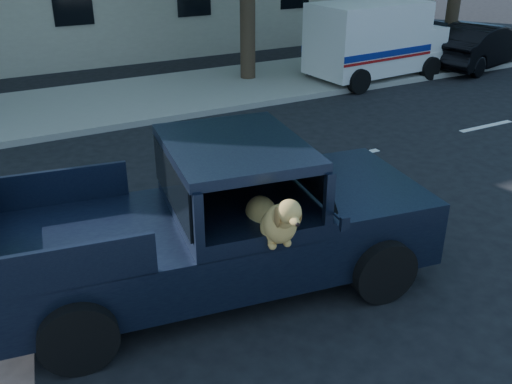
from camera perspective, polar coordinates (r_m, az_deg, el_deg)
ground at (r=7.23m, az=-0.53°, el=-11.09°), size 120.00×120.00×0.00m
far_sidewalk at (r=15.19m, az=-17.18°, el=8.13°), size 60.00×4.00×0.15m
lane_stripes at (r=10.66m, az=0.41°, el=1.64°), size 21.60×0.14×0.01m
pickup_truck at (r=7.26m, az=-4.54°, el=-4.87°), size 5.63×3.13×1.93m
mail_truck at (r=17.62m, az=11.69°, el=14.05°), size 4.24×2.38×2.25m
parked_sedan at (r=20.22m, az=21.54°, el=13.47°), size 2.54×4.54×1.42m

